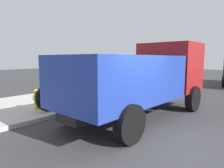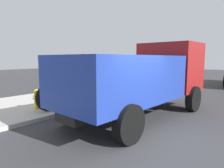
% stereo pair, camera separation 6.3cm
% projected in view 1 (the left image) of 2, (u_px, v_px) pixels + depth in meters
% --- Properties ---
extents(ground_plane, '(80.00, 80.00, 0.00)m').
position_uv_depth(ground_plane, '(153.00, 140.00, 5.74)').
color(ground_plane, '#38383A').
extents(sidewalk_curb, '(36.00, 5.00, 0.15)m').
position_uv_depth(sidewalk_curb, '(32.00, 105.00, 9.80)').
color(sidewalk_curb, '#BCB7AD').
rests_on(sidewalk_curb, ground).
extents(fire_hydrant, '(0.23, 0.53, 0.86)m').
position_uv_depth(fire_hydrant, '(37.00, 99.00, 8.53)').
color(fire_hydrant, yellow).
rests_on(fire_hydrant, sidewalk_curb).
extents(loose_tire, '(1.09, 0.30, 1.10)m').
position_uv_depth(loose_tire, '(48.00, 98.00, 8.27)').
color(loose_tire, black).
rests_on(loose_tire, sidewalk_curb).
extents(stop_sign, '(0.76, 0.08, 2.37)m').
position_uv_depth(stop_sign, '(83.00, 69.00, 9.63)').
color(stop_sign, gray).
rests_on(stop_sign, sidewalk_curb).
extents(dump_truck_blue, '(7.10, 3.04, 3.00)m').
position_uv_depth(dump_truck_blue, '(143.00, 76.00, 7.98)').
color(dump_truck_blue, '#1E3899').
rests_on(dump_truck_blue, ground).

